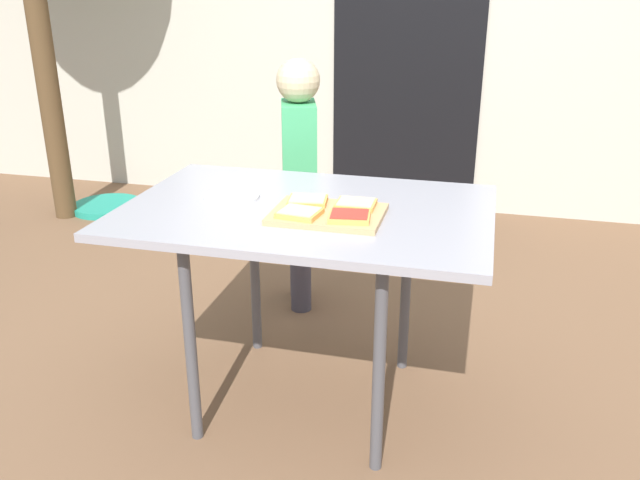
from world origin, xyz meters
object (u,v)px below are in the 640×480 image
(dining_table, at_px, (307,225))
(pizza_slice_near_right, at_px, (349,216))
(cutting_board, at_px, (328,214))
(plate_white_left, at_px, (232,196))
(pizza_slice_far_right, at_px, (356,204))
(pizza_slice_near_left, at_px, (300,213))
(pizza_slice_far_left, at_px, (308,201))
(child_left, at_px, (299,168))
(garden_hose_coil, at_px, (108,206))

(dining_table, bearing_deg, pizza_slice_near_right, -37.82)
(cutting_board, xyz_separation_m, plate_white_left, (-0.35, 0.11, -0.00))
(dining_table, height_order, pizza_slice_far_right, pizza_slice_far_right)
(pizza_slice_near_left, xyz_separation_m, pizza_slice_far_left, (-0.01, 0.12, 0.00))
(pizza_slice_near_right, bearing_deg, dining_table, 142.18)
(pizza_slice_far_left, relative_size, pizza_slice_far_right, 1.09)
(pizza_slice_near_left, bearing_deg, dining_table, 96.32)
(plate_white_left, relative_size, child_left, 0.17)
(dining_table, distance_m, plate_white_left, 0.27)
(pizza_slice_far_left, xyz_separation_m, child_left, (-0.24, 0.73, -0.11))
(pizza_slice_near_right, relative_size, garden_hose_coil, 0.30)
(pizza_slice_near_right, bearing_deg, plate_white_left, 159.51)
(cutting_board, relative_size, pizza_slice_near_left, 2.54)
(pizza_slice_far_right, bearing_deg, pizza_slice_near_left, -140.06)
(child_left, bearing_deg, plate_white_left, -92.60)
(dining_table, distance_m, pizza_slice_near_right, 0.22)
(pizza_slice_near_left, relative_size, garden_hose_coil, 0.30)
(pizza_slice_far_right, xyz_separation_m, plate_white_left, (-0.42, 0.04, -0.02))
(pizza_slice_far_right, height_order, child_left, child_left)
(pizza_slice_far_left, relative_size, plate_white_left, 0.73)
(dining_table, bearing_deg, pizza_slice_far_right, -4.28)
(cutting_board, height_order, pizza_slice_far_left, pizza_slice_far_left)
(dining_table, xyz_separation_m, pizza_slice_far_left, (0.01, -0.02, 0.09))
(cutting_board, height_order, garden_hose_coil, cutting_board)
(cutting_board, height_order, pizza_slice_far_right, pizza_slice_far_right)
(cutting_board, relative_size, pizza_slice_far_right, 2.75)
(child_left, distance_m, garden_hose_coil, 1.92)
(plate_white_left, bearing_deg, pizza_slice_near_left, -30.68)
(garden_hose_coil, bearing_deg, pizza_slice_far_right, -40.71)
(dining_table, xyz_separation_m, pizza_slice_far_right, (0.16, -0.01, 0.09))
(pizza_slice_near_left, xyz_separation_m, pizza_slice_far_right, (0.14, 0.12, 0.00))
(plate_white_left, xyz_separation_m, garden_hose_coil, (-1.52, 1.63, -0.70))
(pizza_slice_near_right, xyz_separation_m, pizza_slice_far_right, (-0.00, 0.12, 0.00))
(cutting_board, distance_m, pizza_slice_far_left, 0.10)
(pizza_slice_near_right, distance_m, garden_hose_coil, 2.74)
(dining_table, xyz_separation_m, plate_white_left, (-0.26, 0.03, 0.07))
(pizza_slice_near_right, xyz_separation_m, plate_white_left, (-0.43, 0.16, -0.02))
(pizza_slice_near_right, bearing_deg, pizza_slice_near_left, -177.86)
(pizza_slice_near_right, distance_m, pizza_slice_far_left, 0.19)
(cutting_board, relative_size, plate_white_left, 1.83)
(dining_table, distance_m, pizza_slice_far_right, 0.18)
(pizza_slice_far_left, bearing_deg, pizza_slice_near_right, -35.46)
(pizza_slice_near_left, height_order, plate_white_left, pizza_slice_near_left)
(child_left, xyz_separation_m, garden_hose_coil, (-1.55, 0.95, -0.61))
(child_left, relative_size, garden_hose_coil, 2.52)
(pizza_slice_near_right, height_order, pizza_slice_far_right, same)
(cutting_board, distance_m, pizza_slice_near_right, 0.10)
(garden_hose_coil, bearing_deg, cutting_board, -42.84)
(plate_white_left, height_order, garden_hose_coil, plate_white_left)
(cutting_board, relative_size, pizza_slice_far_left, 2.51)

